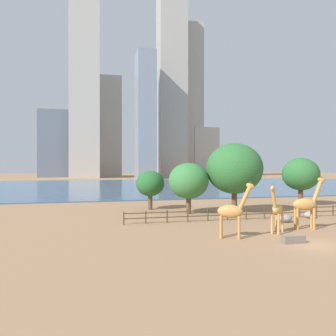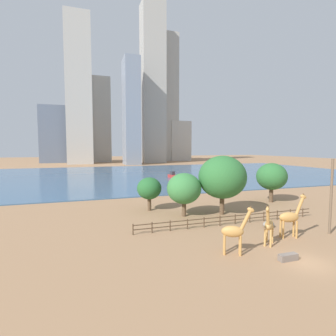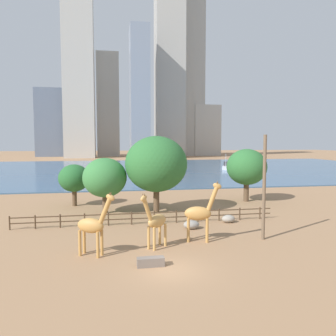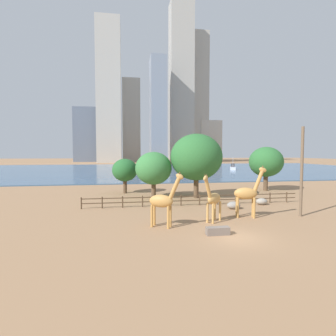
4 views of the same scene
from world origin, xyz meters
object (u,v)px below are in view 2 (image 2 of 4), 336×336
boulder_near_fence (286,218)px  boulder_by_pole (269,224)px  giraffe_young (290,217)px  tree_left_small (184,189)px  boat_ferry (173,176)px  giraffe_tall (269,225)px  tree_left_large (222,177)px  boat_sailboat (215,172)px  utility_pole (331,197)px  giraffe_companion (234,231)px  tree_right_tall (149,189)px  feeding_trough (288,257)px  tree_center_broad (272,177)px

boulder_near_fence → boulder_by_pole: bearing=-158.0°
giraffe_young → tree_left_small: size_ratio=0.79×
boulder_near_fence → boat_ferry: boat_ferry is taller
giraffe_tall → tree_left_large: size_ratio=0.51×
boulder_near_fence → boat_sailboat: (20.95, 58.35, 0.57)m
tree_left_small → utility_pole: bearing=-43.7°
boulder_near_fence → boat_ferry: size_ratio=0.27×
giraffe_companion → giraffe_tall: bearing=38.4°
boulder_by_pole → boat_ferry: size_ratio=0.30×
boulder_near_fence → boulder_by_pole: 4.63m
giraffe_companion → boat_ferry: (14.82, 58.84, -1.31)m
giraffe_tall → boulder_near_fence: 10.81m
giraffe_companion → boulder_by_pole: bearing=61.0°
boulder_by_pole → boat_ferry: boat_ferry is taller
tree_right_tall → tree_left_small: bearing=-52.0°
utility_pole → tree_left_large: 14.01m
boulder_by_pole → tree_left_large: 9.51m
giraffe_tall → boulder_by_pole: giraffe_tall is taller
giraffe_companion → boat_ferry: 60.69m
utility_pole → boulder_near_fence: bearing=98.1°
boulder_by_pole → tree_right_tall: 18.29m
feeding_trough → boat_ferry: (10.98, 61.54, 0.61)m
giraffe_tall → utility_pole: bearing=140.9°
boulder_by_pole → feeding_trough: bearing=-119.9°
utility_pole → tree_center_broad: size_ratio=1.22×
utility_pole → tree_right_tall: bearing=134.2°
boulder_near_fence → boat_ferry: bearing=88.0°
boat_ferry → tree_left_small: bearing=-24.7°
giraffe_companion → tree_right_tall: 19.57m
giraffe_tall → feeding_trough: bearing=33.5°
feeding_trough → boat_sailboat: bearing=66.3°
giraffe_companion → tree_center_broad: (19.64, 18.42, 2.50)m
giraffe_young → tree_center_broad: bearing=70.8°
tree_left_large → boat_sailboat: (27.50, 52.47, -4.67)m
giraffe_young → tree_right_tall: bearing=139.3°
giraffe_tall → boulder_near_fence: size_ratio=3.33×
boulder_by_pole → giraffe_tall: bearing=-129.6°
boat_ferry → boat_sailboat: boat_sailboat is taller
utility_pole → tree_right_tall: size_ratio=1.65×
giraffe_young → tree_center_broad: size_ratio=0.70×
giraffe_tall → giraffe_young: giraffe_young is taller
boat_ferry → feeding_trough: bearing=-17.2°
giraffe_tall → boat_ferry: giraffe_tall is taller
tree_left_small → boulder_by_pole: bearing=-46.1°
feeding_trough → tree_left_large: bearing=80.7°
giraffe_tall → boat_ferry: size_ratio=0.91×
utility_pole → tree_left_small: 18.29m
boat_sailboat → feeding_trough: bearing=-1.8°
giraffe_tall → boulder_near_fence: (8.35, 6.64, -1.72)m
tree_left_large → tree_left_small: bearing=172.3°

